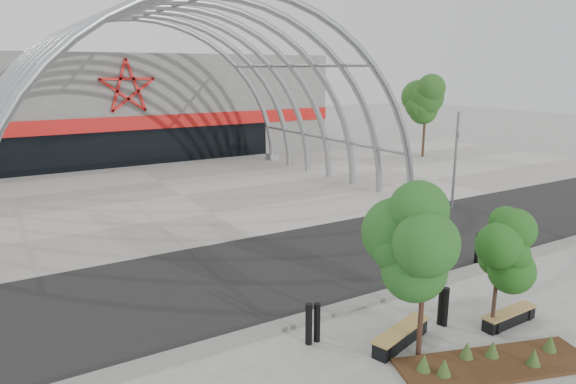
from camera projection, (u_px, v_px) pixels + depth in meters
name	position (u px, v px, depth m)	size (l,w,h in m)	color
ground	(355.00, 301.00, 15.64)	(140.00, 140.00, 0.00)	gray
road	(295.00, 264.00, 18.55)	(140.00, 7.00, 0.02)	black
forecourt	(182.00, 196.00, 28.56)	(60.00, 17.00, 0.04)	#9A958B
kerb	(361.00, 302.00, 15.42)	(60.00, 0.50, 0.12)	slate
arena_building	(106.00, 105.00, 42.59)	(34.00, 15.24, 8.00)	slate
vault_canopy	(182.00, 196.00, 28.56)	(20.80, 15.80, 20.36)	#959A9F
planting_bed	(493.00, 361.00, 12.20)	(4.95, 2.85, 0.50)	black
signal_pole	(455.00, 159.00, 25.36)	(0.27, 0.69, 4.88)	slate
street_tree_0	(426.00, 243.00, 12.04)	(1.78, 1.78, 4.05)	#341813
street_tree_1	(499.00, 251.00, 13.36)	(1.35, 1.35, 3.18)	black
bench_0	(401.00, 337.00, 13.13)	(2.19, 1.08, 0.45)	black
bench_1	(509.00, 318.00, 14.18)	(1.94, 0.47, 0.41)	black
bollard_0	(317.00, 322.00, 13.22)	(0.17, 0.17, 1.06)	black
bollard_1	(309.00, 324.00, 13.08)	(0.18, 0.18, 1.11)	black
bollard_2	(445.00, 307.00, 14.03)	(0.18, 0.18, 1.11)	black
bollard_3	(441.00, 307.00, 14.11)	(0.16, 0.16, 1.02)	black
bollard_4	(477.00, 248.00, 18.56)	(0.18, 0.18, 1.13)	black
bg_tree_1	(426.00, 103.00, 40.15)	(2.70, 2.70, 5.91)	#312013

